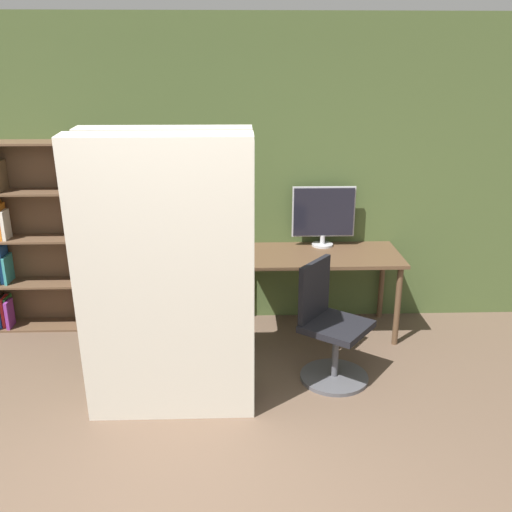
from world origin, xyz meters
TOP-DOWN VIEW (x-y plane):
  - wall_back at (0.00, 2.91)m, footprint 8.00×0.06m
  - desk at (0.99, 2.55)m, footprint 1.39×0.67m
  - monitor at (1.04, 2.77)m, footprint 0.56×0.19m
  - office_chair at (0.96, 1.75)m, footprint 0.62×0.62m
  - bookshelf at (-1.63, 2.77)m, footprint 0.76×0.31m
  - mattress_near at (-0.18, 1.28)m, footprint 1.12×0.31m
  - mattress_far at (-0.18, 1.61)m, footprint 1.12×0.26m

SIDE VIEW (x-z plane):
  - office_chair at x=0.96m, z-range -0.09..0.83m
  - desk at x=0.99m, z-range 0.28..1.01m
  - bookshelf at x=-1.63m, z-range 0.02..1.70m
  - mattress_far at x=-0.18m, z-range 0.00..1.92m
  - mattress_near at x=-0.18m, z-range 0.00..1.93m
  - monitor at x=1.04m, z-range 0.76..1.30m
  - wall_back at x=0.00m, z-range 0.00..2.70m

